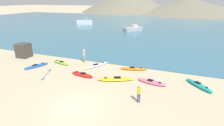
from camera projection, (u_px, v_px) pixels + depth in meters
ground_plane at (77, 107)px, 12.98m from camera, size 400.00×400.00×0.00m
bay_water at (157, 26)px, 51.91m from camera, size 160.00×70.00×0.06m
far_hill_midleft at (189, 6)px, 97.61m from camera, size 64.93×64.93×7.96m
kayak_on_sand_0 at (152, 82)px, 16.58m from camera, size 2.92×1.29×0.32m
kayak_on_sand_1 at (36, 66)px, 20.64m from camera, size 1.76×2.90×0.31m
kayak_on_sand_2 at (199, 85)px, 15.87m from camera, size 2.45×2.60×0.41m
kayak_on_sand_3 at (82, 74)px, 18.20m from camera, size 2.76×1.18×0.35m
kayak_on_sand_4 at (61, 63)px, 21.67m from camera, size 2.78×1.26×0.32m
kayak_on_sand_5 at (116, 79)px, 17.12m from camera, size 3.55×2.08×0.37m
kayak_on_sand_6 at (133, 69)px, 19.73m from camera, size 3.03×1.35×0.32m
kayak_on_sand_7 at (97, 65)px, 20.82m from camera, size 2.10×3.31×0.30m
person_near_foreground at (139, 92)px, 13.27m from camera, size 0.31×0.24×1.51m
person_near_waterline at (84, 55)px, 21.72m from camera, size 0.35×0.26×1.75m
moored_boat_0 at (85, 22)px, 54.81m from camera, size 5.04×2.95×2.18m
moored_boat_1 at (133, 29)px, 43.75m from camera, size 4.35×5.03×1.51m
loose_paddle at (47, 74)px, 18.56m from camera, size 1.23×2.64×0.03m
shoreline_rock at (24, 50)px, 23.85m from camera, size 1.70×1.52×1.90m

